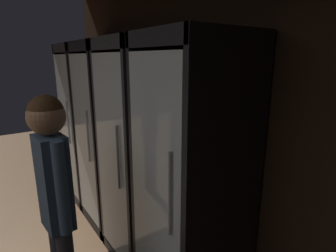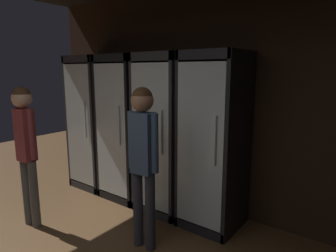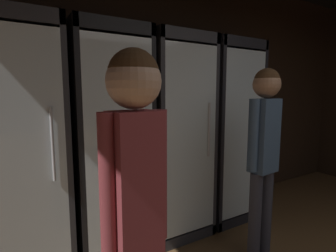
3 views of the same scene
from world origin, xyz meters
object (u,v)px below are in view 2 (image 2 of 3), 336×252
at_px(cooler_left, 130,128).
at_px(cooler_center, 168,135).
at_px(cooler_right, 216,143).
at_px(shopper_near, 143,149).
at_px(cooler_far_left, 98,123).
at_px(shopper_far, 26,139).

bearing_deg(cooler_left, cooler_center, 0.07).
bearing_deg(cooler_center, cooler_left, -179.93).
relative_size(cooler_right, shopper_near, 1.22).
relative_size(cooler_left, cooler_center, 1.00).
height_order(cooler_center, shopper_near, cooler_center).
relative_size(cooler_far_left, shopper_near, 1.22).
bearing_deg(shopper_near, cooler_right, 69.59).
distance_m(cooler_far_left, cooler_left, 0.67).
relative_size(cooler_left, shopper_far, 1.24).
relative_size(cooler_far_left, cooler_center, 1.00).
height_order(cooler_far_left, cooler_center, same).
height_order(cooler_right, shopper_near, cooler_right).
bearing_deg(shopper_far, cooler_left, 77.30).
height_order(cooler_far_left, shopper_far, cooler_far_left).
relative_size(cooler_left, shopper_near, 1.22).
bearing_deg(cooler_right, shopper_near, -110.41).
bearing_deg(cooler_center, shopper_far, -126.22).
relative_size(cooler_far_left, shopper_far, 1.24).
bearing_deg(cooler_left, cooler_far_left, -179.99).
bearing_deg(shopper_near, shopper_far, -160.85).
height_order(cooler_right, shopper_far, cooler_right).
distance_m(cooler_right, shopper_near, 0.92).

